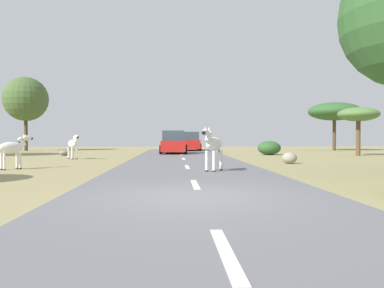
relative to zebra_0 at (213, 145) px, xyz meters
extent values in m
plane|color=#8E8456|center=(-1.09, -5.99, -1.02)|extent=(90.00, 90.00, 0.00)
cube|color=slate|center=(-0.88, -5.99, -0.99)|extent=(6.00, 64.00, 0.05)
cube|color=silver|center=(-0.88, -9.99, -0.96)|extent=(0.16, 2.00, 0.01)
cube|color=silver|center=(-0.88, -3.99, -0.96)|extent=(0.16, 2.00, 0.01)
cube|color=silver|center=(-0.88, 2.01, -0.96)|extent=(0.16, 2.00, 0.01)
cube|color=silver|center=(-0.88, 8.01, -0.96)|extent=(0.16, 2.00, 0.01)
cube|color=silver|center=(-0.88, 14.01, -0.96)|extent=(0.16, 2.00, 0.01)
cube|color=silver|center=(-0.88, 20.01, -0.96)|extent=(0.16, 2.00, 0.01)
ellipsoid|color=silver|center=(0.04, 0.09, 0.02)|extent=(0.91, 1.20, 0.53)
cylinder|color=silver|center=(-0.25, -0.18, -0.58)|extent=(0.15, 0.15, 0.76)
cylinder|color=#28231E|center=(-0.25, -0.18, -0.94)|extent=(0.17, 0.17, 0.05)
cylinder|color=silver|center=(0.00, -0.31, -0.58)|extent=(0.15, 0.15, 0.76)
cylinder|color=#28231E|center=(0.00, -0.31, -0.94)|extent=(0.17, 0.17, 0.05)
cylinder|color=silver|center=(0.08, 0.48, -0.58)|extent=(0.15, 0.15, 0.76)
cylinder|color=#28231E|center=(0.08, 0.48, -0.94)|extent=(0.17, 0.17, 0.05)
cylinder|color=silver|center=(0.34, 0.35, -0.58)|extent=(0.15, 0.15, 0.76)
cylinder|color=#28231E|center=(0.34, 0.35, -0.94)|extent=(0.17, 0.17, 0.05)
cylinder|color=silver|center=(-0.20, -0.39, 0.29)|extent=(0.36, 0.45, 0.45)
cube|color=black|center=(-0.20, -0.39, 0.39)|extent=(0.21, 0.35, 0.31)
ellipsoid|color=silver|center=(-0.32, -0.63, 0.46)|extent=(0.40, 0.53, 0.24)
ellipsoid|color=black|center=(-0.41, -0.80, 0.44)|extent=(0.20, 0.22, 0.15)
cone|color=silver|center=(-0.33, -0.49, 0.58)|extent=(0.12, 0.12, 0.14)
cone|color=silver|center=(-0.20, -0.55, 0.58)|extent=(0.12, 0.12, 0.14)
cylinder|color=black|center=(0.30, 0.58, -0.08)|extent=(0.11, 0.16, 0.45)
ellipsoid|color=silver|center=(-7.44, 9.02, -0.11)|extent=(0.90, 1.08, 0.48)
cylinder|color=silver|center=(-7.37, 8.67, -0.67)|extent=(0.14, 0.14, 0.70)
cylinder|color=#28231E|center=(-7.37, 8.67, -0.99)|extent=(0.16, 0.16, 0.05)
cylinder|color=silver|center=(-7.15, 8.81, -0.67)|extent=(0.14, 0.14, 0.70)
cylinder|color=#28231E|center=(-7.15, 8.81, -0.99)|extent=(0.16, 0.16, 0.05)
cylinder|color=silver|center=(-7.73, 9.23, -0.67)|extent=(0.14, 0.14, 0.70)
cylinder|color=#28231E|center=(-7.73, 9.23, -0.99)|extent=(0.16, 0.16, 0.05)
cylinder|color=silver|center=(-7.51, 9.37, -0.67)|extent=(0.14, 0.14, 0.70)
cylinder|color=#28231E|center=(-7.51, 9.37, -0.99)|extent=(0.16, 0.16, 0.05)
cylinder|color=silver|center=(-7.17, 8.61, 0.14)|extent=(0.36, 0.41, 0.41)
cube|color=black|center=(-7.17, 8.61, 0.22)|extent=(0.22, 0.31, 0.28)
ellipsoid|color=silver|center=(-7.04, 8.41, 0.29)|extent=(0.40, 0.48, 0.22)
ellipsoid|color=black|center=(-6.95, 8.26, 0.27)|extent=(0.19, 0.20, 0.13)
cone|color=silver|center=(-7.16, 8.46, 0.40)|extent=(0.12, 0.12, 0.13)
cone|color=silver|center=(-7.05, 8.54, 0.40)|extent=(0.12, 0.12, 0.13)
cylinder|color=black|center=(-7.72, 9.45, -0.20)|extent=(0.11, 0.14, 0.41)
ellipsoid|color=silver|center=(-7.99, 1.68, -0.14)|extent=(0.94, 1.01, 0.47)
cylinder|color=silver|center=(-7.69, 1.84, -0.68)|extent=(0.14, 0.14, 0.67)
cylinder|color=#28231E|center=(-7.69, 1.84, -0.99)|extent=(0.16, 0.16, 0.04)
cylinder|color=silver|center=(-7.88, 2.00, -0.68)|extent=(0.14, 0.14, 0.67)
cylinder|color=#28231E|center=(-7.88, 2.00, -0.99)|extent=(0.16, 0.16, 0.04)
cylinder|color=silver|center=(-8.11, 1.35, -0.68)|extent=(0.14, 0.14, 0.67)
cylinder|color=#28231E|center=(-8.11, 1.35, -0.99)|extent=(0.16, 0.16, 0.04)
cylinder|color=silver|center=(-8.30, 1.51, -0.68)|extent=(0.14, 0.14, 0.67)
cylinder|color=#28231E|center=(-8.30, 1.51, -0.99)|extent=(0.16, 0.16, 0.04)
cylinder|color=silver|center=(-7.69, 2.04, 0.10)|extent=(0.37, 0.39, 0.40)
cube|color=black|center=(-7.69, 2.04, 0.18)|extent=(0.24, 0.27, 0.27)
ellipsoid|color=silver|center=(-7.54, 2.22, 0.25)|extent=(0.42, 0.45, 0.22)
ellipsoid|color=black|center=(-7.43, 2.35, 0.23)|extent=(0.19, 0.20, 0.13)
cone|color=silver|center=(-7.56, 2.09, 0.35)|extent=(0.11, 0.11, 0.13)
cone|color=silver|center=(-7.65, 2.17, 0.35)|extent=(0.11, 0.11, 0.13)
cube|color=red|center=(0.06, 22.29, -0.39)|extent=(1.81, 4.21, 0.80)
cube|color=#334751|center=(0.06, 22.09, 0.39)|extent=(1.65, 2.20, 0.76)
cube|color=black|center=(0.06, 24.45, -0.66)|extent=(1.71, 0.16, 0.24)
cylinder|color=black|center=(0.96, 23.65, -0.63)|extent=(0.22, 0.68, 0.68)
cylinder|color=black|center=(-0.84, 23.64, -0.63)|extent=(0.22, 0.68, 0.68)
cylinder|color=black|center=(0.97, 20.95, -0.63)|extent=(0.22, 0.68, 0.68)
cylinder|color=black|center=(-0.83, 20.94, -0.63)|extent=(0.22, 0.68, 0.68)
cube|color=red|center=(-1.44, 15.53, -0.39)|extent=(1.90, 4.24, 0.80)
cube|color=#334751|center=(-1.45, 15.33, 0.39)|extent=(1.69, 2.24, 0.76)
cube|color=black|center=(-1.39, 17.69, -0.66)|extent=(1.71, 0.20, 0.24)
cylinder|color=black|center=(-0.51, 16.86, -0.63)|extent=(0.24, 0.68, 0.68)
cylinder|color=black|center=(-2.31, 16.90, -0.63)|extent=(0.24, 0.68, 0.68)
cylinder|color=black|center=(-0.57, 14.16, -0.63)|extent=(0.24, 0.68, 0.68)
cylinder|color=black|center=(-2.37, 14.20, -0.63)|extent=(0.24, 0.68, 0.68)
cylinder|color=brown|center=(11.43, 12.19, 0.19)|extent=(0.30, 0.30, 2.41)
ellipsoid|color=#4C7038|center=(11.43, 12.19, 1.88)|extent=(2.81, 2.81, 0.98)
cylinder|color=#4C3823|center=(14.21, 22.77, 0.45)|extent=(0.32, 0.32, 2.93)
ellipsoid|color=#2D5628|center=(14.21, 22.77, 2.79)|extent=(5.01, 5.01, 1.75)
cylinder|color=#4C3823|center=(-15.48, 23.24, 0.61)|extent=(0.33, 0.33, 3.25)
sphere|color=#425B2D|center=(-15.48, 23.24, 3.90)|extent=(4.18, 4.18, 4.18)
ellipsoid|color=#2D5628|center=(5.57, 13.88, -0.51)|extent=(1.70, 1.53, 1.02)
ellipsoid|color=gray|center=(-9.20, 13.61, -0.82)|extent=(0.70, 0.76, 0.40)
ellipsoid|color=gray|center=(4.25, 4.57, -0.74)|extent=(0.73, 0.73, 0.56)
camera|label=1|loc=(-1.45, -14.14, 0.29)|focal=36.13mm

